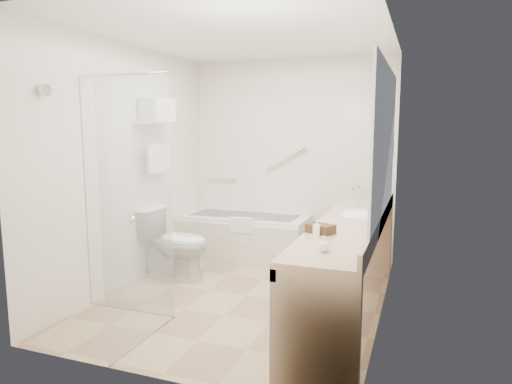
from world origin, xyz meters
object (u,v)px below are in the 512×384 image
(toilet, at_px, (174,243))
(amenity_basket, at_px, (321,229))
(bathtub, at_px, (245,236))
(vanity_counter, at_px, (349,246))
(water_bottle_left, at_px, (370,195))

(toilet, xyz_separation_m, amenity_basket, (1.82, -0.89, 0.49))
(bathtub, relative_size, toilet, 2.01)
(bathtub, distance_m, toilet, 1.08)
(vanity_counter, height_order, amenity_basket, vanity_counter)
(bathtub, height_order, water_bottle_left, water_bottle_left)
(amenity_basket, bearing_deg, water_bottle_left, 82.41)
(water_bottle_left, bearing_deg, vanity_counter, -92.82)
(toilet, distance_m, amenity_basket, 2.09)
(vanity_counter, distance_m, amenity_basket, 0.56)
(amenity_basket, bearing_deg, toilet, 154.07)
(toilet, xyz_separation_m, water_bottle_left, (2.03, 0.64, 0.55))
(bathtub, xyz_separation_m, water_bottle_left, (1.58, -0.34, 0.67))
(bathtub, bearing_deg, water_bottle_left, -12.24)
(bathtub, height_order, amenity_basket, amenity_basket)
(amenity_basket, distance_m, water_bottle_left, 1.54)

